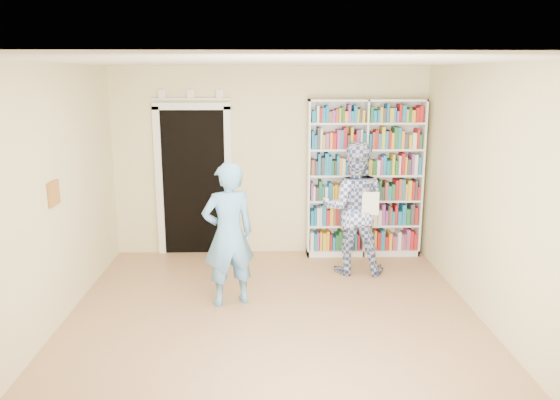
% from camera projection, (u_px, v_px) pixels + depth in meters
% --- Properties ---
extents(floor, '(5.00, 5.00, 0.00)m').
position_uv_depth(floor, '(273.00, 326.00, 5.74)').
color(floor, '#AC7953').
rests_on(floor, ground).
extents(ceiling, '(5.00, 5.00, 0.00)m').
position_uv_depth(ceiling, '(272.00, 62.00, 5.13)').
color(ceiling, white).
rests_on(ceiling, wall_back).
extents(wall_back, '(4.50, 0.00, 4.50)m').
position_uv_depth(wall_back, '(270.00, 162.00, 7.87)').
color(wall_back, beige).
rests_on(wall_back, floor).
extents(wall_left, '(0.00, 5.00, 5.00)m').
position_uv_depth(wall_left, '(45.00, 203.00, 5.37)').
color(wall_left, beige).
rests_on(wall_left, floor).
extents(wall_right, '(0.00, 5.00, 5.00)m').
position_uv_depth(wall_right, '(496.00, 200.00, 5.50)').
color(wall_right, beige).
rests_on(wall_right, floor).
extents(bookshelf, '(1.64, 0.31, 2.25)m').
position_uv_depth(bookshelf, '(364.00, 178.00, 7.80)').
color(bookshelf, white).
rests_on(bookshelf, floor).
extents(doorway, '(1.10, 0.08, 2.43)m').
position_uv_depth(doorway, '(194.00, 174.00, 7.85)').
color(doorway, black).
rests_on(doorway, floor).
extents(wall_art, '(0.03, 0.25, 0.25)m').
position_uv_depth(wall_art, '(54.00, 193.00, 5.55)').
color(wall_art, brown).
rests_on(wall_art, wall_left).
extents(man_blue, '(0.71, 0.59, 1.65)m').
position_uv_depth(man_blue, '(228.00, 235.00, 6.13)').
color(man_blue, '#5F9CD5').
rests_on(man_blue, floor).
extents(man_plaid, '(0.93, 0.77, 1.75)m').
position_uv_depth(man_plaid, '(354.00, 208.00, 7.14)').
color(man_plaid, '#2F478F').
rests_on(man_plaid, floor).
extents(paper_sheet, '(0.21, 0.05, 0.30)m').
position_uv_depth(paper_sheet, '(370.00, 203.00, 6.85)').
color(paper_sheet, white).
rests_on(paper_sheet, man_plaid).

